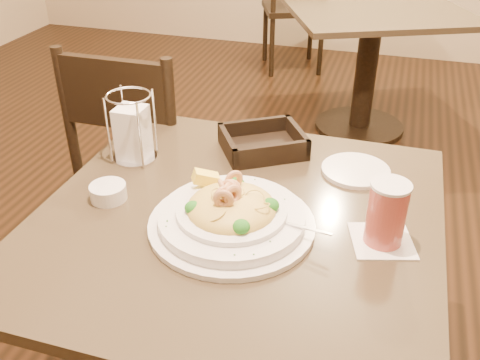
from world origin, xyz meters
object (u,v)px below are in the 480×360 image
(dining_chair_far, at_px, (295,3))
(napkin_caddy, at_px, (133,132))
(butter_ramekin, at_px, (108,192))
(bread_basket, at_px, (263,144))
(side_plate, at_px, (356,170))
(pasta_bowl, at_px, (232,214))
(drink_glass, at_px, (386,214))
(background_table, at_px, (369,48))
(main_table, at_px, (238,289))
(dining_chair_near, at_px, (143,160))

(dining_chair_far, distance_m, napkin_caddy, 2.79)
(dining_chair_far, height_order, butter_ramekin, dining_chair_far)
(napkin_caddy, relative_size, butter_ramekin, 2.16)
(bread_basket, bearing_deg, side_plate, -9.07)
(pasta_bowl, height_order, drink_glass, drink_glass)
(background_table, height_order, drink_glass, drink_glass)
(side_plate, bearing_deg, napkin_caddy, -170.36)
(main_table, relative_size, dining_chair_far, 0.97)
(napkin_caddy, bearing_deg, main_table, -26.63)
(napkin_caddy, bearing_deg, dining_chair_far, 92.79)
(dining_chair_far, bearing_deg, pasta_bowl, 76.78)
(bread_basket, distance_m, butter_ramekin, 0.44)
(bread_basket, relative_size, napkin_caddy, 1.47)
(main_table, distance_m, drink_glass, 0.44)
(bread_basket, bearing_deg, napkin_caddy, -156.33)
(bread_basket, xyz_separation_m, butter_ramekin, (-0.29, -0.34, -0.00))
(background_table, relative_size, side_plate, 6.84)
(main_table, relative_size, drink_glass, 5.74)
(background_table, relative_size, napkin_caddy, 6.45)
(pasta_bowl, bearing_deg, dining_chair_near, 131.90)
(dining_chair_near, height_order, drink_glass, dining_chair_near)
(pasta_bowl, bearing_deg, dining_chair_far, 99.05)
(drink_glass, distance_m, side_plate, 0.29)
(butter_ramekin, bearing_deg, side_plate, 28.44)
(drink_glass, bearing_deg, main_table, 179.13)
(pasta_bowl, height_order, bread_basket, pasta_bowl)
(dining_chair_far, relative_size, butter_ramekin, 10.85)
(main_table, bearing_deg, butter_ramekin, -174.94)
(dining_chair_far, bearing_deg, dining_chair_near, 66.80)
(dining_chair_far, xyz_separation_m, butter_ramekin, (0.16, -2.97, 0.25))
(background_table, xyz_separation_m, napkin_caddy, (-0.47, -1.88, 0.31))
(napkin_caddy, bearing_deg, side_plate, 9.64)
(dining_chair_near, bearing_deg, side_plate, 161.00)
(main_table, xyz_separation_m, napkin_caddy, (-0.34, 0.17, 0.31))
(background_table, bearing_deg, pasta_bowl, -93.54)
(drink_glass, xyz_separation_m, bread_basket, (-0.34, 0.31, -0.05))
(pasta_bowl, relative_size, side_plate, 2.32)
(napkin_caddy, bearing_deg, pasta_bowl, -32.58)
(dining_chair_near, bearing_deg, main_table, 134.36)
(main_table, relative_size, bread_basket, 3.31)
(main_table, distance_m, side_plate, 0.43)
(side_plate, bearing_deg, drink_glass, -72.44)
(main_table, xyz_separation_m, background_table, (0.13, 2.05, 0.00))
(background_table, xyz_separation_m, bread_basket, (-0.15, -1.74, 0.25))
(dining_chair_far, distance_m, pasta_bowl, 3.04)
(bread_basket, bearing_deg, background_table, 84.94)
(butter_ramekin, bearing_deg, dining_chair_far, 93.17)
(main_table, height_order, side_plate, side_plate)
(drink_glass, xyz_separation_m, side_plate, (-0.09, 0.27, -0.07))
(dining_chair_near, xyz_separation_m, drink_glass, (0.83, -0.53, 0.30))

